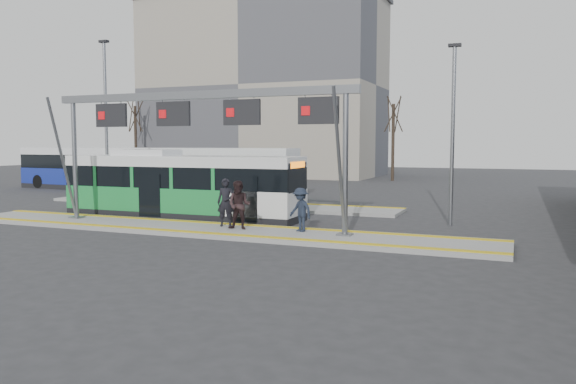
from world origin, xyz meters
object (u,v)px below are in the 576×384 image
Objects in this scene: hero_bus at (181,187)px; passenger_c at (301,210)px; passenger_a at (226,202)px; passenger_b at (239,205)px; gantry at (198,119)px.

passenger_c is at bearing -22.18° from hero_bus.
passenger_b is at bearing -48.73° from passenger_a.
gantry is 5.32m from passenger_c.
passenger_c is (6.80, -2.65, -0.46)m from hero_bus.
passenger_b is 1.14× the size of passenger_c.
gantry is 7.15× the size of passenger_b.
hero_bus is 5.43m from passenger_b.
gantry is 1.16× the size of hero_bus.
hero_bus is 4.46m from passenger_a.
passenger_b is (1.82, -0.16, -3.24)m from gantry.
passenger_a is 1.16× the size of passenger_c.
gantry is 4.88m from hero_bus.
gantry reaches higher than passenger_a.
gantry is at bearing -47.91° from hero_bus.
passenger_c is at bearing -20.11° from passenger_a.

